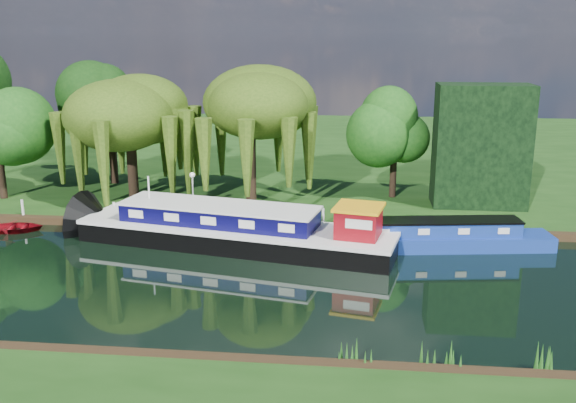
# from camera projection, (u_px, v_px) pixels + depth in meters

# --- Properties ---
(ground) EXTENTS (120.00, 120.00, 0.00)m
(ground) POSITION_uv_depth(u_px,v_px,m) (131.00, 277.00, 31.61)
(ground) COLOR black
(far_bank) EXTENTS (120.00, 52.00, 0.45)m
(far_bank) POSITION_uv_depth(u_px,v_px,m) (247.00, 150.00, 64.21)
(far_bank) COLOR #15380F
(far_bank) RESTS_ON ground
(dutch_barge) EXTENTS (18.47, 7.57, 3.80)m
(dutch_barge) POSITION_uv_depth(u_px,v_px,m) (238.00, 230.00, 35.90)
(dutch_barge) COLOR black
(dutch_barge) RESTS_ON ground
(narrowboat) EXTENTS (12.64, 3.83, 1.82)m
(narrowboat) POSITION_uv_depth(u_px,v_px,m) (439.00, 237.00, 35.53)
(narrowboat) COLOR navy
(narrowboat) RESTS_ON ground
(red_dinghy) EXTENTS (3.74, 2.99, 0.69)m
(red_dinghy) POSITION_uv_depth(u_px,v_px,m) (15.00, 231.00, 38.77)
(red_dinghy) COLOR maroon
(red_dinghy) RESTS_ON ground
(willow_left) EXTENTS (6.66, 6.66, 7.98)m
(willow_left) POSITION_uv_depth(u_px,v_px,m) (129.00, 115.00, 43.05)
(willow_left) COLOR black
(willow_left) RESTS_ON far_bank
(willow_right) EXTENTS (6.79, 6.79, 8.27)m
(willow_right) POSITION_uv_depth(u_px,v_px,m) (250.00, 114.00, 41.81)
(willow_right) COLOR black
(willow_right) RESTS_ON far_bank
(tree_far_mid) EXTENTS (5.12, 5.12, 8.38)m
(tree_far_mid) POSITION_uv_depth(u_px,v_px,m) (110.00, 107.00, 47.73)
(tree_far_mid) COLOR black
(tree_far_mid) RESTS_ON far_bank
(tree_far_right) EXTENTS (4.03, 4.03, 6.60)m
(tree_far_right) POSITION_uv_depth(u_px,v_px,m) (395.00, 132.00, 43.91)
(tree_far_right) COLOR black
(tree_far_right) RESTS_ON far_bank
(conifer_hedge) EXTENTS (6.00, 3.00, 8.00)m
(conifer_hedge) POSITION_uv_depth(u_px,v_px,m) (481.00, 146.00, 41.94)
(conifer_hedge) COLOR black
(conifer_hedge) RESTS_ON far_bank
(lamppost) EXTENTS (0.36, 0.36, 2.56)m
(lamppost) POSITION_uv_depth(u_px,v_px,m) (193.00, 181.00, 41.02)
(lamppost) COLOR silver
(lamppost) RESTS_ON far_bank
(mooring_posts) EXTENTS (19.16, 0.16, 1.00)m
(mooring_posts) POSITION_uv_depth(u_px,v_px,m) (169.00, 212.00, 39.49)
(mooring_posts) COLOR silver
(mooring_posts) RESTS_ON far_bank
(reeds_near) EXTENTS (33.70, 1.50, 1.10)m
(reeds_near) POSITION_uv_depth(u_px,v_px,m) (241.00, 346.00, 23.48)
(reeds_near) COLOR #184D14
(reeds_near) RESTS_ON ground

